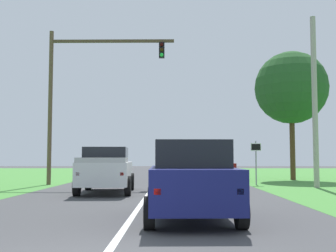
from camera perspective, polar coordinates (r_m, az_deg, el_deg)
The scene contains 8 objects.
ground_plane at distance 16.48m, azimuth -3.10°, elevation -9.64°, with size 120.00×120.00×0.00m, color #424244.
red_suv_near at distance 10.82m, azimuth 3.05°, elevation -7.03°, with size 2.34×4.64×1.96m.
pickup_truck_lead at distance 19.00m, azimuth -8.26°, elevation -5.80°, with size 2.51×5.28×2.00m.
traffic_light at distance 25.32m, azimuth -11.70°, elevation 5.52°, with size 7.29×0.40×8.93m.
keep_moving_sign at distance 24.91m, azimuth 11.69°, elevation -4.04°, with size 0.60×0.09×2.50m.
oak_tree_right at distance 31.28m, azimuth 16.16°, elevation 4.92°, with size 5.08×5.08×9.00m.
crossing_suv_far at distance 28.15m, azimuth 4.78°, elevation -5.54°, with size 4.27×2.16×1.70m.
utility_pole_right at distance 23.51m, azimuth 19.03°, elevation 3.18°, with size 0.28×0.28×8.98m, color #9E998E.
Camera 1 is at (1.07, -5.92, 1.56)m, focal length 45.56 mm.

